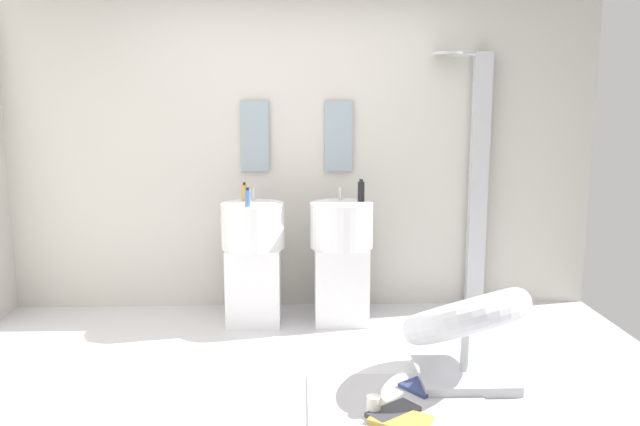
{
  "coord_description": "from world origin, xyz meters",
  "views": [
    {
      "loc": [
        0.02,
        -3.45,
        1.62
      ],
      "look_at": [
        0.15,
        0.55,
        0.95
      ],
      "focal_mm": 35.35,
      "sensor_mm": 36.0,
      "label": 1
    }
  ],
  "objects_px": {
    "lounge_chair": "(466,324)",
    "magazine_ochre": "(401,420)",
    "coffee_mug": "(374,405)",
    "soap_bottle_amber": "(244,192)",
    "pedestal_sink_right": "(341,258)",
    "soap_bottle_black": "(361,191)",
    "magazine_charcoal": "(393,412)",
    "pedestal_sink_left": "(253,258)",
    "magazine_navy": "(423,386)",
    "shower_column": "(477,176)",
    "soap_bottle_blue": "(248,198)"
  },
  "relations": [
    {
      "from": "shower_column",
      "to": "coffee_mug",
      "type": "xyz_separation_m",
      "value": [
        -1.03,
        -1.86,
        -1.02
      ]
    },
    {
      "from": "lounge_chair",
      "to": "magazine_ochre",
      "type": "bearing_deg",
      "value": -131.76
    },
    {
      "from": "pedestal_sink_right",
      "to": "soap_bottle_black",
      "type": "relative_size",
      "value": 6.04
    },
    {
      "from": "magazine_charcoal",
      "to": "coffee_mug",
      "type": "height_order",
      "value": "coffee_mug"
    },
    {
      "from": "shower_column",
      "to": "coffee_mug",
      "type": "height_order",
      "value": "shower_column"
    },
    {
      "from": "pedestal_sink_right",
      "to": "soap_bottle_blue",
      "type": "xyz_separation_m",
      "value": [
        -0.69,
        -0.16,
        0.48
      ]
    },
    {
      "from": "magazine_ochre",
      "to": "coffee_mug",
      "type": "xyz_separation_m",
      "value": [
        -0.13,
        0.1,
        0.04
      ]
    },
    {
      "from": "pedestal_sink_left",
      "to": "magazine_ochre",
      "type": "bearing_deg",
      "value": -61.78
    },
    {
      "from": "lounge_chair",
      "to": "coffee_mug",
      "type": "bearing_deg",
      "value": -144.66
    },
    {
      "from": "lounge_chair",
      "to": "magazine_charcoal",
      "type": "distance_m",
      "value": 0.73
    },
    {
      "from": "pedestal_sink_right",
      "to": "shower_column",
      "type": "relative_size",
      "value": 0.5
    },
    {
      "from": "magazine_charcoal",
      "to": "coffee_mug",
      "type": "xyz_separation_m",
      "value": [
        -0.1,
        0.01,
        0.04
      ]
    },
    {
      "from": "magazine_ochre",
      "to": "magazine_charcoal",
      "type": "xyz_separation_m",
      "value": [
        -0.03,
        0.09,
        0.0
      ]
    },
    {
      "from": "lounge_chair",
      "to": "soap_bottle_black",
      "type": "relative_size",
      "value": 6.51
    },
    {
      "from": "lounge_chair",
      "to": "soap_bottle_amber",
      "type": "xyz_separation_m",
      "value": [
        -1.4,
        1.23,
        0.63
      ]
    },
    {
      "from": "magazine_navy",
      "to": "magazine_charcoal",
      "type": "xyz_separation_m",
      "value": [
        -0.22,
        -0.31,
        0.0
      ]
    },
    {
      "from": "magazine_navy",
      "to": "soap_bottle_blue",
      "type": "xyz_separation_m",
      "value": [
        -1.09,
        1.07,
        0.96
      ]
    },
    {
      "from": "shower_column",
      "to": "coffee_mug",
      "type": "relative_size",
      "value": 21.09
    },
    {
      "from": "soap_bottle_black",
      "to": "soap_bottle_amber",
      "type": "relative_size",
      "value": 1.19
    },
    {
      "from": "coffee_mug",
      "to": "soap_bottle_amber",
      "type": "bearing_deg",
      "value": 116.14
    },
    {
      "from": "magazine_charcoal",
      "to": "soap_bottle_blue",
      "type": "distance_m",
      "value": 1.89
    },
    {
      "from": "pedestal_sink_right",
      "to": "lounge_chair",
      "type": "distance_m",
      "value": 1.3
    },
    {
      "from": "pedestal_sink_left",
      "to": "lounge_chair",
      "type": "distance_m",
      "value": 1.73
    },
    {
      "from": "lounge_chair",
      "to": "soap_bottle_blue",
      "type": "xyz_separation_m",
      "value": [
        -1.36,
        0.94,
        0.63
      ]
    },
    {
      "from": "pedestal_sink_left",
      "to": "soap_bottle_black",
      "type": "xyz_separation_m",
      "value": [
        0.82,
        0.07,
        0.5
      ]
    },
    {
      "from": "coffee_mug",
      "to": "soap_bottle_black",
      "type": "height_order",
      "value": "soap_bottle_black"
    },
    {
      "from": "magazine_charcoal",
      "to": "soap_bottle_amber",
      "type": "xyz_separation_m",
      "value": [
        -0.91,
        1.66,
        0.96
      ]
    },
    {
      "from": "pedestal_sink_left",
      "to": "soap_bottle_black",
      "type": "height_order",
      "value": "soap_bottle_black"
    },
    {
      "from": "lounge_chair",
      "to": "magazine_ochre",
      "type": "height_order",
      "value": "lounge_chair"
    },
    {
      "from": "pedestal_sink_right",
      "to": "shower_column",
      "type": "height_order",
      "value": "shower_column"
    },
    {
      "from": "coffee_mug",
      "to": "soap_bottle_amber",
      "type": "distance_m",
      "value": 2.06
    },
    {
      "from": "magazine_charcoal",
      "to": "coffee_mug",
      "type": "distance_m",
      "value": 0.11
    },
    {
      "from": "pedestal_sink_left",
      "to": "coffee_mug",
      "type": "bearing_deg",
      "value": -64.09
    },
    {
      "from": "pedestal_sink_right",
      "to": "pedestal_sink_left",
      "type": "bearing_deg",
      "value": 180.0
    },
    {
      "from": "magazine_navy",
      "to": "soap_bottle_amber",
      "type": "bearing_deg",
      "value": 94.22
    },
    {
      "from": "soap_bottle_blue",
      "to": "soap_bottle_amber",
      "type": "relative_size",
      "value": 0.98
    },
    {
      "from": "pedestal_sink_left",
      "to": "soap_bottle_blue",
      "type": "xyz_separation_m",
      "value": [
        -0.02,
        -0.16,
        0.48
      ]
    },
    {
      "from": "shower_column",
      "to": "magazine_charcoal",
      "type": "distance_m",
      "value": 2.34
    },
    {
      "from": "pedestal_sink_left",
      "to": "pedestal_sink_right",
      "type": "height_order",
      "value": "same"
    },
    {
      "from": "shower_column",
      "to": "magazine_navy",
      "type": "relative_size",
      "value": 9.7
    },
    {
      "from": "soap_bottle_blue",
      "to": "soap_bottle_black",
      "type": "distance_m",
      "value": 0.87
    },
    {
      "from": "magazine_navy",
      "to": "soap_bottle_amber",
      "type": "height_order",
      "value": "soap_bottle_amber"
    },
    {
      "from": "magazine_charcoal",
      "to": "pedestal_sink_left",
      "type": "bearing_deg",
      "value": 82.87
    },
    {
      "from": "coffee_mug",
      "to": "magazine_ochre",
      "type": "bearing_deg",
      "value": -37.19
    },
    {
      "from": "pedestal_sink_left",
      "to": "magazine_ochre",
      "type": "xyz_separation_m",
      "value": [
        0.87,
        -1.62,
        -0.47
      ]
    },
    {
      "from": "shower_column",
      "to": "soap_bottle_black",
      "type": "height_order",
      "value": "shower_column"
    },
    {
      "from": "pedestal_sink_left",
      "to": "soap_bottle_black",
      "type": "relative_size",
      "value": 6.04
    },
    {
      "from": "pedestal_sink_left",
      "to": "pedestal_sink_right",
      "type": "distance_m",
      "value": 0.66
    },
    {
      "from": "magazine_ochre",
      "to": "magazine_navy",
      "type": "bearing_deg",
      "value": 96.34
    },
    {
      "from": "pedestal_sink_left",
      "to": "pedestal_sink_right",
      "type": "xyz_separation_m",
      "value": [
        0.66,
        0.0,
        0.0
      ]
    }
  ]
}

